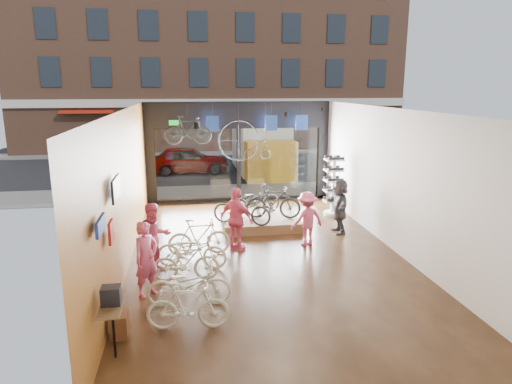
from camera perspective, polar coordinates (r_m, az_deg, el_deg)
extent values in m
cube|color=black|center=(12.24, 1.21, -7.88)|extent=(7.00, 12.00, 0.04)
cube|color=black|center=(11.44, 1.30, 10.38)|extent=(7.00, 12.00, 0.04)
cube|color=#A85120|center=(11.62, -16.10, 0.34)|extent=(0.04, 12.00, 3.80)
cube|color=beige|center=(12.78, 16.99, 1.41)|extent=(0.04, 12.00, 3.80)
cube|color=beige|center=(6.12, 11.31, -10.91)|extent=(7.00, 0.04, 3.80)
cube|color=#198C26|center=(17.19, -10.23, 8.52)|extent=(0.35, 0.06, 0.18)
cube|color=black|center=(26.69, -4.41, 3.64)|extent=(30.00, 18.00, 0.02)
cube|color=slate|center=(19.06, -2.56, 0.04)|extent=(30.00, 2.40, 0.12)
cube|color=slate|center=(30.62, -5.01, 4.99)|extent=(30.00, 2.00, 0.12)
cube|color=brown|center=(32.92, -5.57, 17.65)|extent=(26.00, 5.00, 14.00)
imported|color=gray|center=(23.54, -8.48, 4.00)|extent=(4.08, 1.64, 1.39)
imported|color=beige|center=(8.65, -8.49, -13.89)|extent=(1.56, 0.55, 0.92)
imported|color=beige|center=(9.49, -8.37, -11.41)|extent=(1.73, 0.67, 0.89)
imported|color=beige|center=(10.62, -8.77, -8.63)|extent=(1.54, 0.48, 0.92)
imported|color=beige|center=(11.34, -8.05, -7.19)|extent=(1.84, 1.03, 0.92)
imported|color=beige|center=(12.14, -7.12, -5.60)|extent=(1.67, 0.54, 0.99)
cube|color=brown|center=(14.51, 0.55, -3.78)|extent=(2.40, 1.80, 0.30)
imported|color=#202725|center=(13.67, -1.78, -2.12)|extent=(1.90, 1.36, 0.95)
imported|color=#202725|center=(14.26, 2.15, -1.29)|extent=(1.80, 0.88, 1.04)
imported|color=#202725|center=(14.76, -0.13, -1.02)|extent=(1.85, 1.07, 0.92)
imported|color=#CC4C72|center=(9.96, -13.56, -8.14)|extent=(0.70, 0.70, 1.64)
imported|color=#CC4C72|center=(11.18, -12.57, -5.58)|extent=(1.02, 0.93, 1.69)
imported|color=#CC4C72|center=(12.26, -2.44, -3.45)|extent=(1.05, 1.00, 1.75)
imported|color=#CC4C72|center=(12.77, 6.40, -3.35)|extent=(1.11, 0.84, 1.53)
imported|color=#3F3F44|center=(14.00, 10.39, -1.73)|extent=(0.53, 1.55, 1.66)
imported|color=#202725|center=(15.52, -8.52, 7.65)|extent=(1.58, 0.45, 0.95)
cube|color=#1E3F99|center=(16.54, -5.44, 8.49)|extent=(0.45, 0.03, 0.55)
cube|color=#1E3F99|center=(16.80, 1.91, 8.62)|extent=(0.45, 0.03, 0.55)
cube|color=#1E3F99|center=(17.05, 5.76, 8.62)|extent=(0.45, 0.03, 0.55)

